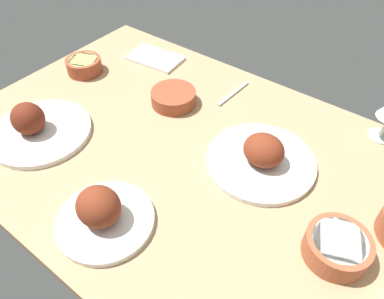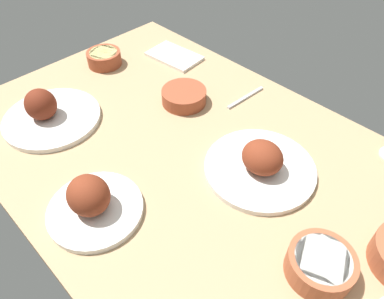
{
  "view_description": "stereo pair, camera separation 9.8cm",
  "coord_description": "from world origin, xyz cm",
  "px_view_note": "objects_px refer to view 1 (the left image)",
  "views": [
    {
      "loc": [
        41.56,
        -55.03,
        75.25
      ],
      "look_at": [
        0.0,
        0.0,
        6.0
      ],
      "focal_mm": 33.39,
      "sensor_mm": 36.0,
      "label": 1
    },
    {
      "loc": [
        48.91,
        -48.61,
        75.25
      ],
      "look_at": [
        0.0,
        0.0,
        6.0
      ],
      "focal_mm": 33.39,
      "sensor_mm": 36.0,
      "label": 2
    }
  ],
  "objects_px": {
    "plate_far_side": "(262,157)",
    "fork_loose": "(233,93)",
    "plate_near_viewer": "(102,213)",
    "folded_napkin": "(155,58)",
    "bowl_potatoes": "(84,65)",
    "bowl_onions": "(174,97)",
    "bowl_cream": "(337,246)",
    "plate_center_main": "(36,127)"
  },
  "relations": [
    {
      "from": "bowl_potatoes",
      "to": "fork_loose",
      "type": "xyz_separation_m",
      "value": [
        0.5,
        0.21,
        -0.02
      ]
    },
    {
      "from": "plate_far_side",
      "to": "bowl_cream",
      "type": "height_order",
      "value": "plate_far_side"
    },
    {
      "from": "folded_napkin",
      "to": "fork_loose",
      "type": "height_order",
      "value": "folded_napkin"
    },
    {
      "from": "bowl_potatoes",
      "to": "bowl_cream",
      "type": "distance_m",
      "value": 1.0
    },
    {
      "from": "bowl_cream",
      "to": "folded_napkin",
      "type": "relative_size",
      "value": 0.71
    },
    {
      "from": "plate_near_viewer",
      "to": "plate_center_main",
      "type": "height_order",
      "value": "same"
    },
    {
      "from": "bowl_cream",
      "to": "plate_center_main",
      "type": "bearing_deg",
      "value": -169.9
    },
    {
      "from": "plate_far_side",
      "to": "bowl_cream",
      "type": "relative_size",
      "value": 2.11
    },
    {
      "from": "bowl_onions",
      "to": "bowl_cream",
      "type": "xyz_separation_m",
      "value": [
        0.61,
        -0.2,
        0.01
      ]
    },
    {
      "from": "plate_far_side",
      "to": "folded_napkin",
      "type": "bearing_deg",
      "value": 158.41
    },
    {
      "from": "plate_near_viewer",
      "to": "fork_loose",
      "type": "distance_m",
      "value": 0.61
    },
    {
      "from": "plate_near_viewer",
      "to": "bowl_potatoes",
      "type": "bearing_deg",
      "value": 142.73
    },
    {
      "from": "fork_loose",
      "to": "bowl_onions",
      "type": "bearing_deg",
      "value": -36.44
    },
    {
      "from": "plate_far_side",
      "to": "bowl_cream",
      "type": "distance_m",
      "value": 0.29
    },
    {
      "from": "bowl_onions",
      "to": "plate_far_side",
      "type": "bearing_deg",
      "value": -10.37
    },
    {
      "from": "bowl_cream",
      "to": "plate_far_side",
      "type": "bearing_deg",
      "value": 151.6
    },
    {
      "from": "plate_far_side",
      "to": "fork_loose",
      "type": "bearing_deg",
      "value": 135.76
    },
    {
      "from": "plate_near_viewer",
      "to": "fork_loose",
      "type": "relative_size",
      "value": 1.39
    },
    {
      "from": "plate_far_side",
      "to": "plate_center_main",
      "type": "relative_size",
      "value": 1.01
    },
    {
      "from": "bowl_onions",
      "to": "fork_loose",
      "type": "xyz_separation_m",
      "value": [
        0.13,
        0.16,
        -0.02
      ]
    },
    {
      "from": "plate_far_side",
      "to": "bowl_potatoes",
      "type": "height_order",
      "value": "plate_far_side"
    },
    {
      "from": "plate_near_viewer",
      "to": "bowl_cream",
      "type": "xyz_separation_m",
      "value": [
        0.46,
        0.24,
        -0.0
      ]
    },
    {
      "from": "plate_near_viewer",
      "to": "plate_center_main",
      "type": "bearing_deg",
      "value": 166.03
    },
    {
      "from": "plate_center_main",
      "to": "plate_far_side",
      "type": "bearing_deg",
      "value": 26.47
    },
    {
      "from": "fork_loose",
      "to": "bowl_potatoes",
      "type": "bearing_deg",
      "value": -64.56
    },
    {
      "from": "fork_loose",
      "to": "plate_far_side",
      "type": "bearing_deg",
      "value": 48.81
    },
    {
      "from": "bowl_onions",
      "to": "bowl_cream",
      "type": "distance_m",
      "value": 0.65
    },
    {
      "from": "plate_near_viewer",
      "to": "bowl_potatoes",
      "type": "xyz_separation_m",
      "value": [
        -0.53,
        0.4,
        -0.01
      ]
    },
    {
      "from": "plate_far_side",
      "to": "bowl_cream",
      "type": "xyz_separation_m",
      "value": [
        0.26,
        -0.14,
        0.0
      ]
    },
    {
      "from": "plate_near_viewer",
      "to": "fork_loose",
      "type": "xyz_separation_m",
      "value": [
        -0.03,
        0.61,
        -0.03
      ]
    },
    {
      "from": "plate_near_viewer",
      "to": "plate_center_main",
      "type": "distance_m",
      "value": 0.39
    },
    {
      "from": "plate_far_side",
      "to": "folded_napkin",
      "type": "relative_size",
      "value": 1.5
    },
    {
      "from": "bowl_cream",
      "to": "folded_napkin",
      "type": "xyz_separation_m",
      "value": [
        -0.84,
        0.37,
        -0.03
      ]
    },
    {
      "from": "plate_center_main",
      "to": "fork_loose",
      "type": "distance_m",
      "value": 0.62
    },
    {
      "from": "plate_near_viewer",
      "to": "bowl_onions",
      "type": "distance_m",
      "value": 0.48
    },
    {
      "from": "plate_far_side",
      "to": "plate_center_main",
      "type": "distance_m",
      "value": 0.65
    },
    {
      "from": "bowl_cream",
      "to": "fork_loose",
      "type": "bearing_deg",
      "value": 143.37
    },
    {
      "from": "plate_near_viewer",
      "to": "folded_napkin",
      "type": "height_order",
      "value": "plate_near_viewer"
    },
    {
      "from": "bowl_cream",
      "to": "fork_loose",
      "type": "height_order",
      "value": "bowl_cream"
    },
    {
      "from": "fork_loose",
      "to": "plate_near_viewer",
      "type": "bearing_deg",
      "value": 5.65
    },
    {
      "from": "bowl_onions",
      "to": "bowl_potatoes",
      "type": "bearing_deg",
      "value": -172.45
    },
    {
      "from": "folded_napkin",
      "to": "plate_near_viewer",
      "type": "bearing_deg",
      "value": -58.19
    }
  ]
}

